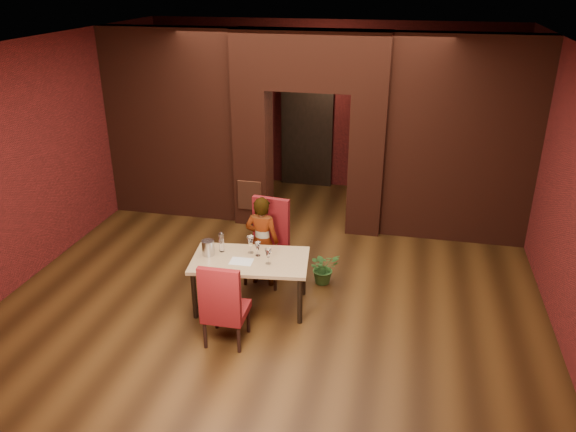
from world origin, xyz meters
name	(u,v)px	position (x,y,z in m)	size (l,w,h in m)	color
floor	(282,280)	(0.00, 0.00, 0.00)	(8.00, 8.00, 0.00)	#422810
ceiling	(280,45)	(0.00, 0.00, 3.20)	(7.00, 8.00, 0.04)	silver
wall_back	(328,106)	(0.00, 4.00, 1.60)	(7.00, 0.04, 3.20)	maroon
wall_front	(142,369)	(0.00, -4.00, 1.60)	(7.00, 0.04, 3.20)	maroon
wall_left	(41,155)	(-3.50, 0.00, 1.60)	(0.04, 8.00, 3.20)	maroon
wall_right	(572,195)	(3.50, 0.00, 1.60)	(0.04, 8.00, 3.20)	maroon
pillar_left	(253,156)	(-0.95, 2.00, 1.15)	(0.55, 0.55, 2.30)	maroon
pillar_right	(367,164)	(0.95, 2.00, 1.15)	(0.55, 0.55, 2.30)	maroon
lintel	(311,60)	(0.00, 2.00, 2.75)	(2.45, 0.55, 0.90)	maroon
wing_wall_left	(173,125)	(-2.36, 2.00, 1.60)	(2.27, 0.35, 3.20)	maroon
wing_wall_right	(461,142)	(2.36, 2.00, 1.60)	(2.27, 0.35, 3.20)	maroon
vent_panel	(250,195)	(-0.95, 1.71, 0.55)	(0.40, 0.03, 0.50)	#9A4C2C
rear_door	(307,134)	(-0.40, 3.94, 1.05)	(0.90, 0.08, 2.10)	black
rear_door_frame	(307,134)	(-0.40, 3.90, 1.05)	(1.02, 0.04, 2.22)	black
dining_table	(251,282)	(-0.24, -0.71, 0.34)	(1.46, 0.82, 0.68)	tan
chair_far	(266,243)	(-0.22, -0.03, 0.58)	(0.53, 0.53, 1.16)	maroon
chair_near	(226,301)	(-0.31, -1.48, 0.53)	(0.48, 0.48, 1.05)	maroon
person_seated	(262,241)	(-0.24, -0.11, 0.64)	(0.47, 0.31, 1.28)	white
wine_glass_a	(251,245)	(-0.27, -0.55, 0.80)	(0.09, 0.09, 0.23)	white
wine_glass_b	(258,249)	(-0.17, -0.60, 0.78)	(0.08, 0.08, 0.19)	white
wine_glass_c	(268,256)	(0.02, -0.78, 0.78)	(0.08, 0.08, 0.20)	white
tasting_sheet	(241,261)	(-0.32, -0.80, 0.68)	(0.28, 0.21, 0.00)	silver
wine_bucket	(208,248)	(-0.79, -0.71, 0.78)	(0.16, 0.16, 0.20)	#B1B1B7
water_bottle	(221,242)	(-0.65, -0.59, 0.82)	(0.06, 0.06, 0.27)	white
potted_plant	(324,268)	(0.58, 0.08, 0.23)	(0.42, 0.36, 0.46)	#326629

